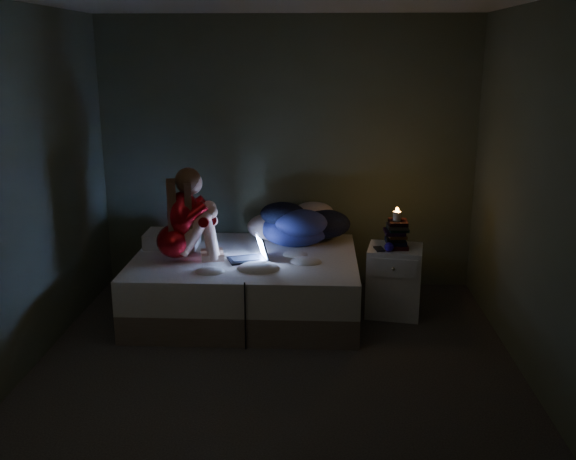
# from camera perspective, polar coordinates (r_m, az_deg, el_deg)

# --- Properties ---
(floor) EXTENTS (3.60, 3.80, 0.02)m
(floor) POSITION_cam_1_polar(r_m,az_deg,el_deg) (4.86, -1.16, -12.44)
(floor) COLOR black
(floor) RESTS_ON ground
(wall_back) EXTENTS (3.60, 0.02, 2.60)m
(wall_back) POSITION_cam_1_polar(r_m,az_deg,el_deg) (6.27, -0.07, 6.63)
(wall_back) COLOR #4E5748
(wall_back) RESTS_ON ground
(wall_front) EXTENTS (3.60, 0.02, 2.60)m
(wall_front) POSITION_cam_1_polar(r_m,az_deg,el_deg) (2.58, -4.13, -6.50)
(wall_front) COLOR #4E5748
(wall_front) RESTS_ON ground
(wall_left) EXTENTS (0.02, 3.80, 2.60)m
(wall_left) POSITION_cam_1_polar(r_m,az_deg,el_deg) (4.87, -23.05, 2.81)
(wall_left) COLOR #4E5748
(wall_left) RESTS_ON ground
(wall_right) EXTENTS (0.02, 3.80, 2.60)m
(wall_right) POSITION_cam_1_polar(r_m,az_deg,el_deg) (4.64, 21.65, 2.40)
(wall_right) COLOR #4E5748
(wall_right) RESTS_ON ground
(bed) EXTENTS (1.94, 1.45, 0.53)m
(bed) POSITION_cam_1_polar(r_m,az_deg,el_deg) (5.77, -3.72, -4.80)
(bed) COLOR #B8B6B3
(bed) RESTS_ON ground
(pillow) EXTENTS (0.48, 0.34, 0.14)m
(pillow) POSITION_cam_1_polar(r_m,az_deg,el_deg) (6.03, -10.16, -0.78)
(pillow) COLOR silver
(pillow) RESTS_ON bed
(woman) EXTENTS (0.56, 0.43, 0.80)m
(woman) POSITION_cam_1_polar(r_m,az_deg,el_deg) (5.53, -9.96, 1.34)
(woman) COLOR #97060A
(woman) RESTS_ON bed
(laptop) EXTENTS (0.38, 0.32, 0.23)m
(laptop) POSITION_cam_1_polar(r_m,az_deg,el_deg) (5.52, -3.65, -1.58)
(laptop) COLOR black
(laptop) RESTS_ON bed
(clothes_pile) EXTENTS (0.69, 0.56, 0.41)m
(clothes_pile) POSITION_cam_1_polar(r_m,az_deg,el_deg) (6.01, 0.64, 0.76)
(clothes_pile) COLOR navy
(clothes_pile) RESTS_ON bed
(nightstand) EXTENTS (0.53, 0.48, 0.62)m
(nightstand) POSITION_cam_1_polar(r_m,az_deg,el_deg) (5.81, 9.32, -4.42)
(nightstand) COLOR silver
(nightstand) RESTS_ON ground
(book_stack) EXTENTS (0.19, 0.25, 0.26)m
(book_stack) POSITION_cam_1_polar(r_m,az_deg,el_deg) (5.67, 9.51, -0.26)
(book_stack) COLOR black
(book_stack) RESTS_ON nightstand
(candle) EXTENTS (0.07, 0.07, 0.08)m
(candle) POSITION_cam_1_polar(r_m,az_deg,el_deg) (5.63, 9.58, 1.40)
(candle) COLOR beige
(candle) RESTS_ON book_stack
(phone) EXTENTS (0.11, 0.16, 0.01)m
(phone) POSITION_cam_1_polar(r_m,az_deg,el_deg) (5.60, 8.21, -1.73)
(phone) COLOR black
(phone) RESTS_ON nightstand
(blue_orb) EXTENTS (0.08, 0.08, 0.08)m
(blue_orb) POSITION_cam_1_polar(r_m,az_deg,el_deg) (5.56, 9.13, -1.53)
(blue_orb) COLOR #211094
(blue_orb) RESTS_ON nightstand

